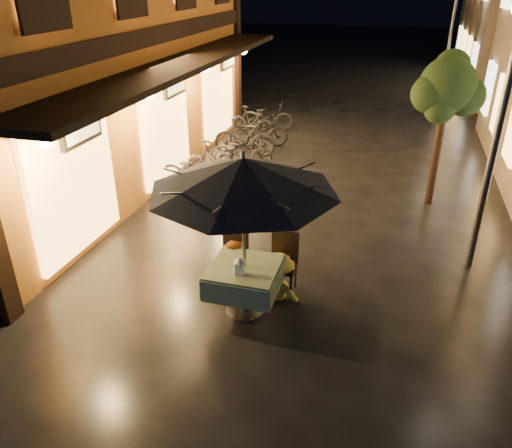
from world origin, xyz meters
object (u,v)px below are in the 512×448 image
(cafe_table, at_px, (244,278))
(bicycle_0, at_px, (196,171))
(patio_umbrella, at_px, (243,175))
(table_lantern, at_px, (240,265))
(person_yellow, at_px, (279,256))
(streetlamp_near, at_px, (507,92))
(person_orange, at_px, (232,243))

(cafe_table, relative_size, bicycle_0, 0.58)
(cafe_table, relative_size, patio_umbrella, 0.39)
(cafe_table, height_order, bicycle_0, bicycle_0)
(table_lantern, distance_m, person_yellow, 0.88)
(cafe_table, bearing_deg, streetlamp_near, 34.87)
(table_lantern, xyz_separation_m, bicycle_0, (-2.42, 4.31, -0.47))
(streetlamp_near, xyz_separation_m, person_orange, (-3.65, -1.75, -2.11))
(cafe_table, height_order, table_lantern, table_lantern)
(streetlamp_near, bearing_deg, table_lantern, -142.78)
(person_yellow, relative_size, bicycle_0, 0.80)
(streetlamp_near, relative_size, patio_umbrella, 1.66)
(person_orange, relative_size, person_yellow, 1.18)
(table_lantern, height_order, person_orange, person_orange)
(table_lantern, height_order, bicycle_0, table_lantern)
(streetlamp_near, distance_m, bicycle_0, 6.47)
(patio_umbrella, relative_size, person_yellow, 1.86)
(cafe_table, relative_size, person_orange, 0.61)
(patio_umbrella, xyz_separation_m, person_yellow, (0.37, 0.56, -1.46))
(streetlamp_near, relative_size, table_lantern, 16.92)
(cafe_table, relative_size, person_yellow, 0.72)
(patio_umbrella, distance_m, table_lantern, 1.25)
(person_orange, bearing_deg, patio_umbrella, 106.12)
(person_orange, height_order, person_yellow, person_orange)
(table_lantern, bearing_deg, streetlamp_near, 37.22)
(bicycle_0, bearing_deg, person_yellow, -146.93)
(patio_umbrella, height_order, person_orange, patio_umbrella)
(person_yellow, bearing_deg, patio_umbrella, 64.86)
(person_orange, relative_size, bicycle_0, 0.95)
(streetlamp_near, bearing_deg, person_orange, -154.37)
(cafe_table, height_order, person_yellow, person_yellow)
(patio_umbrella, relative_size, table_lantern, 10.20)
(table_lantern, distance_m, bicycle_0, 4.97)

